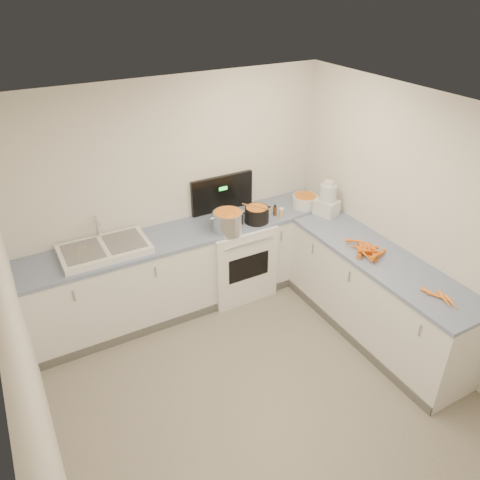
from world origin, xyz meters
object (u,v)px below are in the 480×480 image
sink (105,249)px  extract_bottle (275,211)px  stove (235,255)px  black_pot (257,215)px  food_processor (327,200)px  steel_pot (228,222)px  mixing_bowl (305,201)px  spice_jar (281,213)px

sink → extract_bottle: bearing=-4.0°
stove → black_pot: 0.60m
food_processor → steel_pot: bearing=169.6°
steel_pot → extract_bottle: size_ratio=3.03×
mixing_bowl → food_processor: (0.09, -0.29, 0.11)m
spice_jar → extract_bottle: bearing=117.6°
steel_pot → sink: bearing=171.6°
spice_jar → food_processor: food_processor is taller
black_pot → food_processor: food_processor is taller
sink → spice_jar: size_ratio=9.33×
black_pot → food_processor: size_ratio=0.66×
steel_pot → extract_bottle: (0.63, 0.06, -0.05)m
sink → food_processor: bearing=-9.4°
sink → extract_bottle: size_ratio=8.05×
sink → mixing_bowl: (2.34, -0.11, 0.03)m
stove → sink: 1.54m
sink → black_pot: sink is taller
stove → mixing_bowl: bearing=-6.1°
stove → steel_pot: (-0.17, -0.17, 0.56)m
black_pot → steel_pot: bearing=-176.8°
mixing_bowl → food_processor: food_processor is taller
extract_bottle → steel_pot: bearing=-175.0°
sink → mixing_bowl: 2.35m
sink → extract_bottle: 1.91m
black_pot → spice_jar: 0.30m
black_pot → extract_bottle: bearing=7.5°
stove → spice_jar: (0.50, -0.19, 0.51)m
sink → food_processor: food_processor is taller
mixing_bowl → food_processor: bearing=-72.8°
stove → extract_bottle: stove is taller
mixing_bowl → spice_jar: size_ratio=3.20×
stove → extract_bottle: size_ratio=12.73×
steel_pot → spice_jar: (0.67, -0.02, -0.05)m
steel_pot → black_pot: steel_pot is taller
mixing_bowl → black_pot: bearing=-175.3°
extract_bottle → food_processor: bearing=-27.0°
steel_pot → black_pot: size_ratio=1.20×
mixing_bowl → spice_jar: 0.41m
sink → steel_pot: (1.28, -0.19, 0.06)m
extract_bottle → stove: bearing=165.5°
spice_jar → sink: bearing=173.9°
extract_bottle → spice_jar: size_ratio=1.16×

